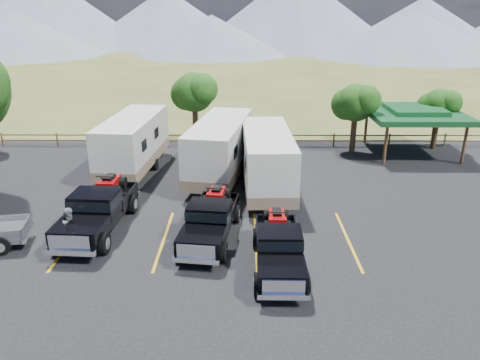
{
  "coord_description": "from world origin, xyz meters",
  "views": [
    {
      "loc": [
        1.41,
        -14.12,
        9.54
      ],
      "look_at": [
        1.29,
        7.23,
        1.6
      ],
      "focal_mm": 35.0,
      "sensor_mm": 36.0,
      "label": 1
    }
  ],
  "objects_px": {
    "rig_right": "(279,246)",
    "rig_center": "(210,219)",
    "trailer_center": "(220,149)",
    "trailer_left": "(133,143)",
    "trailer_right": "(267,161)",
    "pavilion": "(414,113)",
    "rig_left": "(98,209)",
    "person_b": "(71,229)"
  },
  "relations": [
    {
      "from": "rig_right",
      "to": "rig_center",
      "type": "bearing_deg",
      "value": 140.02
    },
    {
      "from": "rig_left",
      "to": "trailer_center",
      "type": "distance_m",
      "value": 8.5
    },
    {
      "from": "rig_right",
      "to": "person_b",
      "type": "height_order",
      "value": "person_b"
    },
    {
      "from": "rig_center",
      "to": "trailer_left",
      "type": "bearing_deg",
      "value": 127.91
    },
    {
      "from": "trailer_center",
      "to": "trailer_right",
      "type": "height_order",
      "value": "trailer_center"
    },
    {
      "from": "rig_center",
      "to": "person_b",
      "type": "relative_size",
      "value": 3.21
    },
    {
      "from": "trailer_left",
      "to": "trailer_center",
      "type": "height_order",
      "value": "trailer_center"
    },
    {
      "from": "trailer_left",
      "to": "trailer_right",
      "type": "distance_m",
      "value": 8.56
    },
    {
      "from": "pavilion",
      "to": "trailer_right",
      "type": "xyz_separation_m",
      "value": [
        -10.26,
        -7.28,
        -1.02
      ]
    },
    {
      "from": "pavilion",
      "to": "trailer_left",
      "type": "distance_m",
      "value": 18.63
    },
    {
      "from": "rig_left",
      "to": "trailer_center",
      "type": "relative_size",
      "value": 0.65
    },
    {
      "from": "pavilion",
      "to": "rig_center",
      "type": "relative_size",
      "value": 1.05
    },
    {
      "from": "trailer_left",
      "to": "person_b",
      "type": "distance_m",
      "value": 9.88
    },
    {
      "from": "trailer_center",
      "to": "person_b",
      "type": "bearing_deg",
      "value": -114.4
    },
    {
      "from": "pavilion",
      "to": "rig_left",
      "type": "distance_m",
      "value": 21.75
    },
    {
      "from": "pavilion",
      "to": "rig_left",
      "type": "height_order",
      "value": "pavilion"
    },
    {
      "from": "rig_left",
      "to": "rig_center",
      "type": "distance_m",
      "value": 5.15
    },
    {
      "from": "pavilion",
      "to": "trailer_center",
      "type": "relative_size",
      "value": 0.63
    },
    {
      "from": "trailer_right",
      "to": "trailer_left",
      "type": "bearing_deg",
      "value": 155.63
    },
    {
      "from": "rig_right",
      "to": "pavilion",
      "type": "bearing_deg",
      "value": 56.85
    },
    {
      "from": "rig_left",
      "to": "trailer_right",
      "type": "distance_m",
      "value": 9.14
    },
    {
      "from": "pavilion",
      "to": "trailer_center",
      "type": "height_order",
      "value": "trailer_center"
    },
    {
      "from": "pavilion",
      "to": "rig_right",
      "type": "distance_m",
      "value": 18.4
    },
    {
      "from": "trailer_left",
      "to": "trailer_center",
      "type": "bearing_deg",
      "value": -9.35
    },
    {
      "from": "rig_left",
      "to": "trailer_right",
      "type": "xyz_separation_m",
      "value": [
        7.79,
        4.73,
        0.71
      ]
    },
    {
      "from": "pavilion",
      "to": "rig_left",
      "type": "bearing_deg",
      "value": -146.35
    },
    {
      "from": "trailer_left",
      "to": "trailer_center",
      "type": "relative_size",
      "value": 0.98
    },
    {
      "from": "rig_left",
      "to": "rig_center",
      "type": "xyz_separation_m",
      "value": [
        5.08,
        -0.82,
        -0.1
      ]
    },
    {
      "from": "person_b",
      "to": "rig_right",
      "type": "bearing_deg",
      "value": -64.14
    },
    {
      "from": "trailer_right",
      "to": "person_b",
      "type": "relative_size",
      "value": 5.15
    },
    {
      "from": "pavilion",
      "to": "trailer_center",
      "type": "bearing_deg",
      "value": -157.59
    },
    {
      "from": "rig_left",
      "to": "person_b",
      "type": "distance_m",
      "value": 1.92
    },
    {
      "from": "rig_right",
      "to": "trailer_center",
      "type": "xyz_separation_m",
      "value": [
        -2.68,
        9.9,
        0.9
      ]
    },
    {
      "from": "trailer_center",
      "to": "trailer_right",
      "type": "distance_m",
      "value": 3.27
    },
    {
      "from": "rig_left",
      "to": "trailer_right",
      "type": "height_order",
      "value": "trailer_right"
    },
    {
      "from": "trailer_left",
      "to": "person_b",
      "type": "xyz_separation_m",
      "value": [
        -0.47,
        -9.83,
        -0.83
      ]
    },
    {
      "from": "rig_right",
      "to": "trailer_center",
      "type": "relative_size",
      "value": 0.56
    },
    {
      "from": "trailer_center",
      "to": "trailer_right",
      "type": "bearing_deg",
      "value": -27.42
    },
    {
      "from": "pavilion",
      "to": "trailer_left",
      "type": "xyz_separation_m",
      "value": [
        -18.17,
        -4.01,
        -0.99
      ]
    },
    {
      "from": "rig_left",
      "to": "person_b",
      "type": "bearing_deg",
      "value": -103.99
    },
    {
      "from": "trailer_left",
      "to": "trailer_center",
      "type": "xyz_separation_m",
      "value": [
        5.29,
        -1.3,
        0.03
      ]
    },
    {
      "from": "rig_left",
      "to": "trailer_left",
      "type": "height_order",
      "value": "trailer_left"
    }
  ]
}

